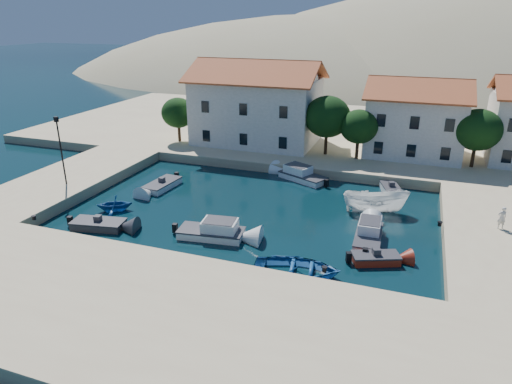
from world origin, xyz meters
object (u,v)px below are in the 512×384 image
at_px(building_mid, 416,116).
at_px(cabin_cruiser_south, 211,231).
at_px(cabin_cruiser_east, 368,236).
at_px(building_left, 257,101).
at_px(lamppost, 60,144).
at_px(rowboat_south, 297,274).
at_px(pedestrian, 502,218).
at_px(boat_east, 375,212).

height_order(building_mid, cabin_cruiser_south, building_mid).
bearing_deg(cabin_cruiser_east, cabin_cruiser_south, 104.18).
relative_size(building_left, lamppost, 2.36).
xyz_separation_m(rowboat_south, pedestrian, (12.69, 9.55, 1.84)).
xyz_separation_m(cabin_cruiser_east, pedestrian, (8.96, 3.36, 1.37)).
bearing_deg(building_mid, boat_east, -98.06).
xyz_separation_m(lamppost, cabin_cruiser_south, (16.24, -3.53, -4.28)).
height_order(building_mid, boat_east, building_mid).
distance_m(building_left, cabin_cruiser_east, 26.35).
height_order(cabin_cruiser_south, pedestrian, pedestrian).
distance_m(lamppost, rowboat_south, 24.96).
bearing_deg(boat_east, building_left, 32.42).
height_order(building_left, rowboat_south, building_left).
bearing_deg(pedestrian, building_mid, -87.47).
relative_size(building_left, pedestrian, 8.70).
xyz_separation_m(building_left, lamppost, (-11.50, -20.00, -1.18)).
relative_size(rowboat_south, boat_east, 1.01).
relative_size(building_mid, cabin_cruiser_south, 2.05).
height_order(lamppost, pedestrian, lamppost).
bearing_deg(cabin_cruiser_east, building_mid, -7.67).
xyz_separation_m(building_mid, cabin_cruiser_east, (-2.13, -21.31, -4.75)).
bearing_deg(boat_east, building_mid, -22.65).
distance_m(cabin_cruiser_south, rowboat_south, 7.98).
height_order(building_left, pedestrian, building_left).
distance_m(building_mid, lamppost, 36.21).
height_order(building_mid, rowboat_south, building_mid).
height_order(lamppost, cabin_cruiser_east, lamppost).
xyz_separation_m(cabin_cruiser_east, boat_east, (-0.09, 5.60, -0.48)).
bearing_deg(boat_east, rowboat_south, 148.24).
distance_m(lamppost, pedestrian, 36.57).
height_order(cabin_cruiser_south, cabin_cruiser_east, same).
relative_size(building_mid, pedestrian, 6.22).
xyz_separation_m(lamppost, pedestrian, (36.32, 3.05, -2.91)).
bearing_deg(cabin_cruiser_south, pedestrian, 10.76).
distance_m(building_mid, boat_east, 16.70).
distance_m(boat_east, pedestrian, 9.50).
bearing_deg(building_left, cabin_cruiser_east, -52.00).
bearing_deg(lamppost, cabin_cruiser_east, -0.65).
bearing_deg(building_mid, building_left, -176.82).
xyz_separation_m(cabin_cruiser_south, cabin_cruiser_east, (11.12, 3.22, 0.00)).
distance_m(cabin_cruiser_east, pedestrian, 9.66).
bearing_deg(lamppost, building_left, 60.10).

